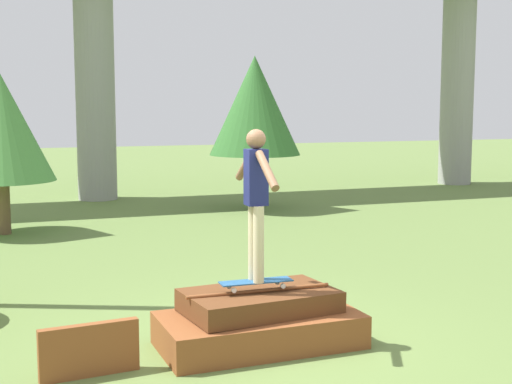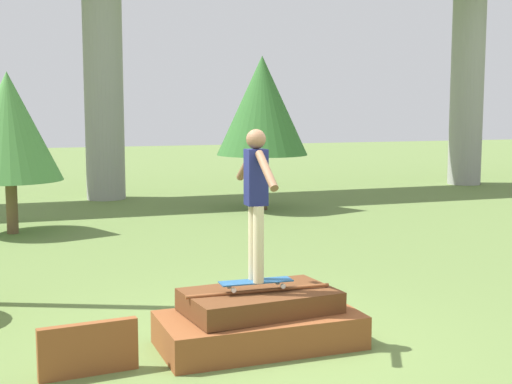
{
  "view_description": "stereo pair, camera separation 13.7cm",
  "coord_description": "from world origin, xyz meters",
  "views": [
    {
      "loc": [
        -2.66,
        -7.21,
        2.66
      ],
      "look_at": [
        -0.03,
        0.03,
        1.73
      ],
      "focal_mm": 50.0,
      "sensor_mm": 36.0,
      "label": 1
    },
    {
      "loc": [
        -2.53,
        -7.25,
        2.66
      ],
      "look_at": [
        -0.03,
        0.03,
        1.73
      ],
      "focal_mm": 50.0,
      "sensor_mm": 36.0,
      "label": 2
    }
  ],
  "objects": [
    {
      "name": "scrap_plank_loose",
      "position": [
        -1.89,
        -0.27,
        0.27
      ],
      "size": [
        0.99,
        0.2,
        0.53
      ],
      "color": "brown",
      "rests_on": "ground_plane"
    },
    {
      "name": "ground_plane",
      "position": [
        0.0,
        0.0,
        0.0
      ],
      "size": [
        80.0,
        80.0,
        0.0
      ],
      "primitive_type": "plane",
      "color": "olive"
    },
    {
      "name": "tree_behind_right",
      "position": [
        3.53,
        9.91,
        2.66
      ],
      "size": [
        2.32,
        2.32,
        3.92
      ],
      "color": "#4C3823",
      "rests_on": "ground_plane"
    },
    {
      "name": "tree_behind_left",
      "position": [
        -2.57,
        8.35,
        2.23
      ],
      "size": [
        2.15,
        2.15,
        3.37
      ],
      "color": "brown",
      "rests_on": "ground_plane"
    },
    {
      "name": "skater",
      "position": [
        -0.03,
        0.03,
        1.71
      ],
      "size": [
        0.22,
        1.26,
        1.68
      ],
      "color": "#C6B78E",
      "rests_on": "skateboard"
    },
    {
      "name": "scrap_pile",
      "position": [
        0.01,
        0.03,
        0.28
      ],
      "size": [
        2.24,
        1.25,
        0.65
      ],
      "color": "brown",
      "rests_on": "ground_plane"
    },
    {
      "name": "skateboard",
      "position": [
        -0.03,
        0.03,
        0.72
      ],
      "size": [
        0.82,
        0.23,
        0.09
      ],
      "color": "#23517F",
      "rests_on": "scrap_pile"
    }
  ]
}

